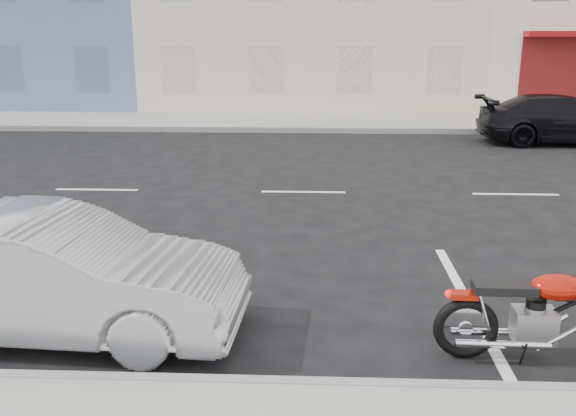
# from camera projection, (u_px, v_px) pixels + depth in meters

# --- Properties ---
(ground) EXTENTS (120.00, 120.00, 0.00)m
(ground) POSITION_uv_depth(u_px,v_px,m) (409.00, 193.00, 12.15)
(ground) COLOR black
(ground) RESTS_ON ground
(sidewalk_far) EXTENTS (80.00, 3.40, 0.15)m
(sidewalk_far) POSITION_uv_depth(u_px,v_px,m) (216.00, 121.00, 20.70)
(sidewalk_far) COLOR gray
(sidewalk_far) RESTS_ON ground
(curb_far) EXTENTS (80.00, 0.12, 0.16)m
(curb_far) POSITION_uv_depth(u_px,v_px,m) (208.00, 130.00, 19.06)
(curb_far) COLOR gray
(curb_far) RESTS_ON ground
(sedan_silver) EXTENTS (3.97, 1.59, 1.28)m
(sedan_silver) POSITION_uv_depth(u_px,v_px,m) (50.00, 275.00, 6.46)
(sedan_silver) COLOR #A2A5AA
(sedan_silver) RESTS_ON ground
(car_far) EXTENTS (4.45, 1.82, 1.29)m
(car_far) POSITION_uv_depth(u_px,v_px,m) (563.00, 119.00, 17.12)
(car_far) COLOR black
(car_far) RESTS_ON ground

